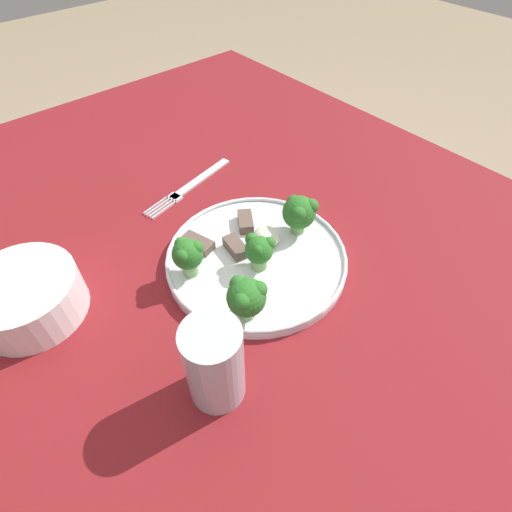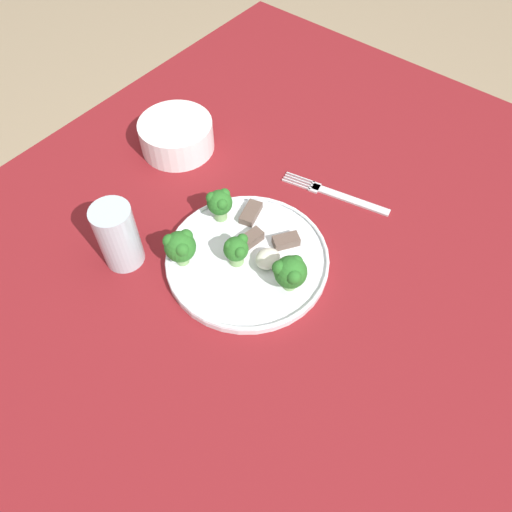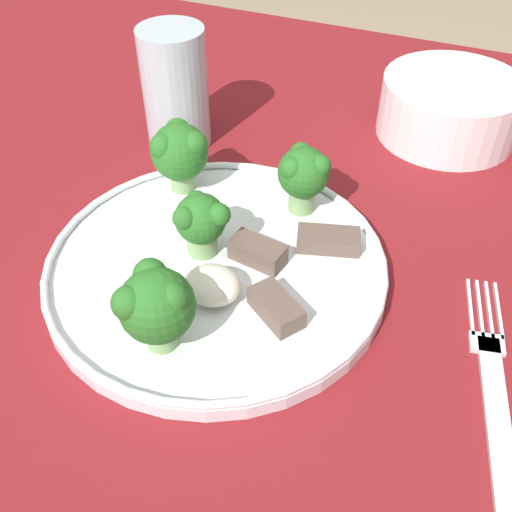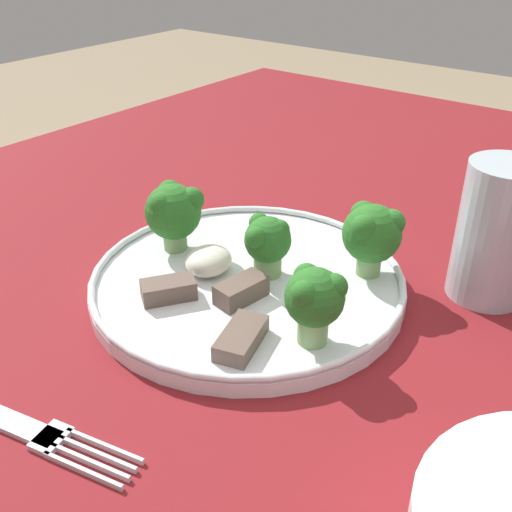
{
  "view_description": "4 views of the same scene",
  "coord_description": "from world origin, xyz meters",
  "px_view_note": "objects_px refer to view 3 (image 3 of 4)",
  "views": [
    {
      "loc": [
        -0.3,
        0.25,
        1.15
      ],
      "look_at": [
        -0.02,
        0.01,
        0.75
      ],
      "focal_mm": 28.0,
      "sensor_mm": 36.0,
      "label": 1
    },
    {
      "loc": [
        -0.36,
        -0.31,
        1.37
      ],
      "look_at": [
        -0.0,
        -0.03,
        0.74
      ],
      "focal_mm": 35.0,
      "sensor_mm": 36.0,
      "label": 2
    },
    {
      "loc": [
        0.16,
        -0.31,
        1.04
      ],
      "look_at": [
        0.03,
        -0.0,
        0.73
      ],
      "focal_mm": 42.0,
      "sensor_mm": 36.0,
      "label": 3
    },
    {
      "loc": [
        0.34,
        0.26,
        0.99
      ],
      "look_at": [
        -0.01,
        -0.01,
        0.74
      ],
      "focal_mm": 42.0,
      "sensor_mm": 36.0,
      "label": 4
    }
  ],
  "objects_px": {
    "cream_bowl": "(449,109)",
    "fork": "(494,393)",
    "dinner_plate": "(218,267)",
    "drinking_glass": "(176,95)"
  },
  "relations": [
    {
      "from": "dinner_plate",
      "to": "drinking_glass",
      "type": "relative_size",
      "value": 2.27
    },
    {
      "from": "cream_bowl",
      "to": "fork",
      "type": "bearing_deg",
      "value": -74.46
    },
    {
      "from": "dinner_plate",
      "to": "drinking_glass",
      "type": "bearing_deg",
      "value": 126.55
    },
    {
      "from": "fork",
      "to": "drinking_glass",
      "type": "distance_m",
      "value": 0.39
    },
    {
      "from": "cream_bowl",
      "to": "drinking_glass",
      "type": "bearing_deg",
      "value": -154.39
    },
    {
      "from": "fork",
      "to": "drinking_glass",
      "type": "xyz_separation_m",
      "value": [
        -0.33,
        0.19,
        0.05
      ]
    },
    {
      "from": "dinner_plate",
      "to": "fork",
      "type": "height_order",
      "value": "dinner_plate"
    },
    {
      "from": "fork",
      "to": "cream_bowl",
      "type": "bearing_deg",
      "value": 105.54
    },
    {
      "from": "dinner_plate",
      "to": "cream_bowl",
      "type": "relative_size",
      "value": 1.88
    },
    {
      "from": "cream_bowl",
      "to": "dinner_plate",
      "type": "bearing_deg",
      "value": -114.44
    }
  ]
}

